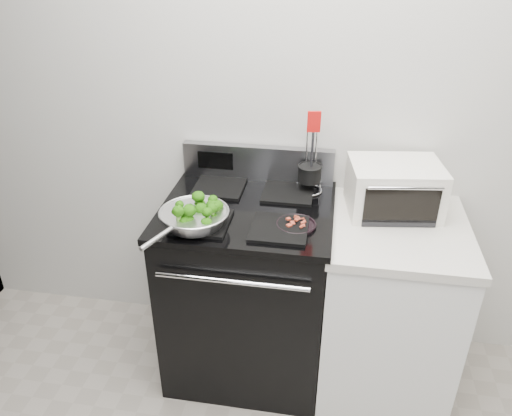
% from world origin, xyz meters
% --- Properties ---
extents(back_wall, '(4.00, 0.02, 2.70)m').
position_xyz_m(back_wall, '(0.00, 1.75, 1.35)').
color(back_wall, beige).
rests_on(back_wall, ground).
extents(gas_range, '(0.79, 0.69, 1.13)m').
position_xyz_m(gas_range, '(-0.30, 1.41, 0.49)').
color(gas_range, black).
rests_on(gas_range, floor).
extents(counter, '(0.62, 0.68, 0.92)m').
position_xyz_m(counter, '(0.39, 1.41, 0.46)').
color(counter, white).
rests_on(counter, floor).
extents(skillet, '(0.30, 0.46, 0.06)m').
position_xyz_m(skillet, '(-0.49, 1.21, 1.00)').
color(skillet, silver).
rests_on(skillet, gas_range).
extents(broccoli_pile, '(0.23, 0.23, 0.08)m').
position_xyz_m(broccoli_pile, '(-0.49, 1.21, 1.02)').
color(broccoli_pile, '#0F3404').
rests_on(broccoli_pile, skillet).
extents(bacon_plate, '(0.17, 0.17, 0.04)m').
position_xyz_m(bacon_plate, '(-0.06, 1.28, 0.97)').
color(bacon_plate, black).
rests_on(bacon_plate, gas_range).
extents(utensil_holder, '(0.13, 0.13, 0.41)m').
position_xyz_m(utensil_holder, '(-0.03, 1.62, 1.02)').
color(utensil_holder, silver).
rests_on(utensil_holder, gas_range).
extents(toaster_oven, '(0.44, 0.36, 0.23)m').
position_xyz_m(toaster_oven, '(0.36, 1.55, 1.04)').
color(toaster_oven, white).
rests_on(toaster_oven, counter).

